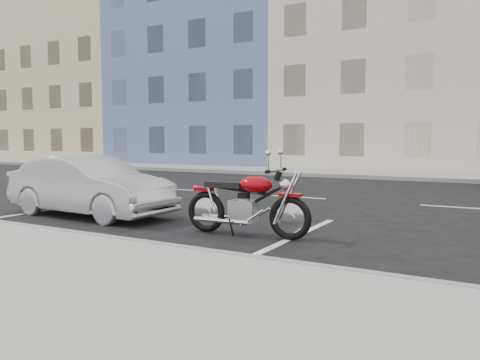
# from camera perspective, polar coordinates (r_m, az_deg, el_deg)

# --- Properties ---
(ground) EXTENTS (120.00, 120.00, 0.00)m
(ground) POSITION_cam_1_polar(r_m,az_deg,el_deg) (12.46, 15.66, -2.59)
(ground) COLOR black
(ground) RESTS_ON ground
(sidewalk_far) EXTENTS (80.00, 3.40, 0.15)m
(sidewalk_far) POSITION_cam_1_polar(r_m,az_deg,el_deg) (22.23, 8.51, 0.94)
(sidewalk_far) COLOR gray
(sidewalk_far) RESTS_ON ground
(curb_far) EXTENTS (80.00, 0.12, 0.16)m
(curb_far) POSITION_cam_1_polar(r_m,az_deg,el_deg) (20.65, 6.82, 0.68)
(curb_far) COLOR gray
(curb_far) RESTS_ON ground
(bldg_far_west) EXTENTS (12.00, 12.00, 12.00)m
(bldg_far_west) POSITION_cam_1_polar(r_m,az_deg,el_deg) (40.72, -16.35, 10.91)
(bldg_far_west) COLOR #C6B68C
(bldg_far_west) RESTS_ON ground
(bldg_blue) EXTENTS (12.00, 12.00, 13.00)m
(bldg_blue) POSITION_cam_1_polar(r_m,az_deg,el_deg) (33.35, -1.43, 13.36)
(bldg_blue) COLOR slate
(bldg_blue) RESTS_ON ground
(bldg_cream) EXTENTS (12.00, 12.00, 11.50)m
(bldg_cream) POSITION_cam_1_polar(r_m,az_deg,el_deg) (29.04, 19.91, 12.85)
(bldg_cream) COLOR beige
(bldg_cream) RESTS_ON ground
(motorcycle) EXTENTS (2.24, 0.74, 1.12)m
(motorcycle) POSITION_cam_1_polar(r_m,az_deg,el_deg) (7.40, 6.35, -3.45)
(motorcycle) COLOR black
(motorcycle) RESTS_ON ground
(sedan_silver) EXTENTS (3.86, 1.47, 1.26)m
(sedan_silver) POSITION_cam_1_polar(r_m,az_deg,el_deg) (10.20, -17.83, -0.71)
(sedan_silver) COLOR #A9ABB0
(sedan_silver) RESTS_ON ground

